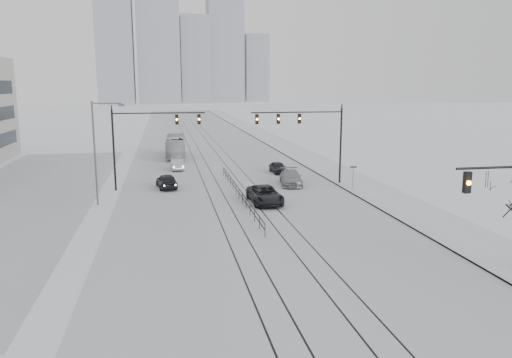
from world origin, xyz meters
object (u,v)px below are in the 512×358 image
(sedan_nb_far, at_px, (278,168))
(sedan_nb_right, at_px, (291,178))
(sedan_sb_inner, at_px, (167,181))
(box_truck, at_px, (176,147))
(sedan_nb_front, at_px, (265,195))
(sedan_sb_outer, at_px, (177,164))

(sedan_nb_far, bearing_deg, sedan_nb_right, -94.54)
(sedan_sb_inner, bearing_deg, sedan_nb_far, -161.76)
(sedan_nb_right, distance_m, box_truck, 25.51)
(sedan_nb_right, distance_m, sedan_nb_far, 7.20)
(sedan_nb_right, xyz_separation_m, box_truck, (-11.34, 22.84, 0.77))
(sedan_sb_inner, bearing_deg, sedan_nb_front, 127.67)
(sedan_sb_inner, relative_size, sedan_nb_right, 0.83)
(sedan_nb_front, distance_m, box_truck, 31.22)
(sedan_nb_front, xyz_separation_m, sedan_nb_right, (4.31, 7.57, 0.00))
(sedan_sb_outer, xyz_separation_m, sedan_nb_front, (7.15, -19.27, 0.08))
(sedan_nb_front, distance_m, sedan_nb_far, 15.47)
(sedan_sb_inner, bearing_deg, box_truck, -102.09)
(sedan_nb_front, bearing_deg, sedan_sb_outer, 108.87)
(sedan_nb_far, distance_m, box_truck, 19.51)
(sedan_nb_far, relative_size, box_truck, 0.35)
(sedan_sb_outer, relative_size, box_truck, 0.38)
(sedan_sb_inner, bearing_deg, sedan_nb_right, 168.81)
(sedan_sb_inner, xyz_separation_m, box_truck, (1.47, 22.19, 0.80))
(sedan_sb_outer, height_order, sedan_nb_far, sedan_sb_outer)
(sedan_sb_inner, bearing_deg, sedan_sb_outer, -105.26)
(sedan_nb_right, height_order, box_truck, box_truck)
(sedan_sb_outer, distance_m, sedan_nb_far, 12.59)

